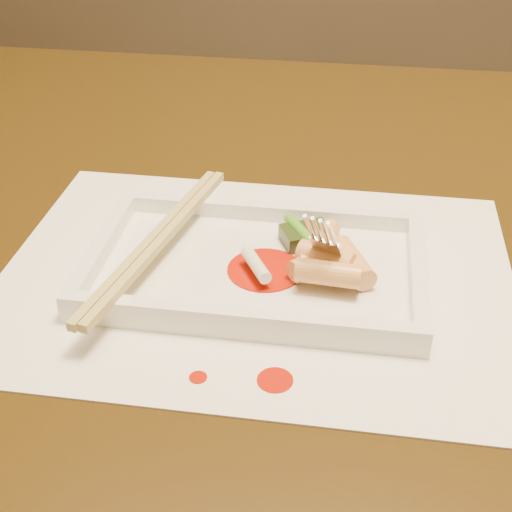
# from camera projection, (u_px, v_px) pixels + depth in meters

# --- Properties ---
(table) EXTENTS (1.40, 0.90, 0.75)m
(table) POSITION_uv_depth(u_px,v_px,m) (282.00, 326.00, 0.67)
(table) COLOR black
(table) RESTS_ON ground
(placemat) EXTENTS (0.40, 0.30, 0.00)m
(placemat) POSITION_uv_depth(u_px,v_px,m) (256.00, 276.00, 0.56)
(placemat) COLOR white
(placemat) RESTS_ON table
(sauce_splatter_a) EXTENTS (0.02, 0.02, 0.00)m
(sauce_splatter_a) POSITION_uv_depth(u_px,v_px,m) (275.00, 380.00, 0.46)
(sauce_splatter_a) COLOR #B91605
(sauce_splatter_a) RESTS_ON placemat
(sauce_splatter_b) EXTENTS (0.01, 0.01, 0.00)m
(sauce_splatter_b) POSITION_uv_depth(u_px,v_px,m) (198.00, 377.00, 0.46)
(sauce_splatter_b) COLOR #B91605
(sauce_splatter_b) RESTS_ON placemat
(plate_base) EXTENTS (0.26, 0.16, 0.01)m
(plate_base) POSITION_uv_depth(u_px,v_px,m) (256.00, 271.00, 0.56)
(plate_base) COLOR white
(plate_base) RESTS_ON placemat
(plate_rim_far) EXTENTS (0.26, 0.01, 0.01)m
(plate_rim_far) POSITION_uv_depth(u_px,v_px,m) (269.00, 211.00, 0.61)
(plate_rim_far) COLOR white
(plate_rim_far) RESTS_ON plate_base
(plate_rim_near) EXTENTS (0.26, 0.01, 0.01)m
(plate_rim_near) POSITION_uv_depth(u_px,v_px,m) (240.00, 319.00, 0.49)
(plate_rim_near) COLOR white
(plate_rim_near) RESTS_ON plate_base
(plate_rim_left) EXTENTS (0.01, 0.14, 0.01)m
(plate_rim_left) POSITION_uv_depth(u_px,v_px,m) (102.00, 246.00, 0.57)
(plate_rim_left) COLOR white
(plate_rim_left) RESTS_ON plate_base
(plate_rim_right) EXTENTS (0.01, 0.14, 0.01)m
(plate_rim_right) POSITION_uv_depth(u_px,v_px,m) (418.00, 273.00, 0.54)
(plate_rim_right) COLOR white
(plate_rim_right) RESTS_ON plate_base
(veg_piece) EXTENTS (0.05, 0.04, 0.01)m
(veg_piece) POSITION_uv_depth(u_px,v_px,m) (306.00, 235.00, 0.58)
(veg_piece) COLOR black
(veg_piece) RESTS_ON plate_base
(scallion_white) EXTENTS (0.03, 0.04, 0.01)m
(scallion_white) POSITION_uv_depth(u_px,v_px,m) (256.00, 264.00, 0.54)
(scallion_white) COLOR #EAEACC
(scallion_white) RESTS_ON plate_base
(scallion_green) EXTENTS (0.05, 0.08, 0.01)m
(scallion_green) POSITION_uv_depth(u_px,v_px,m) (313.00, 243.00, 0.56)
(scallion_green) COLOR #3C8B16
(scallion_green) RESTS_ON plate_base
(chopstick_a) EXTENTS (0.05, 0.23, 0.01)m
(chopstick_a) POSITION_uv_depth(u_px,v_px,m) (152.00, 239.00, 0.56)
(chopstick_a) COLOR tan
(chopstick_a) RESTS_ON plate_rim_near
(chopstick_b) EXTENTS (0.05, 0.23, 0.01)m
(chopstick_b) POSITION_uv_depth(u_px,v_px,m) (162.00, 240.00, 0.56)
(chopstick_b) COLOR tan
(chopstick_b) RESTS_ON plate_rim_near
(fork) EXTENTS (0.09, 0.10, 0.14)m
(fork) POSITION_uv_depth(u_px,v_px,m) (354.00, 178.00, 0.52)
(fork) COLOR silver
(fork) RESTS_ON plate_base
(sauce_blob_0) EXTENTS (0.06, 0.06, 0.00)m
(sauce_blob_0) POSITION_uv_depth(u_px,v_px,m) (265.00, 270.00, 0.55)
(sauce_blob_0) COLOR #B91605
(sauce_blob_0) RESTS_ON plate_base
(rice_cake_0) EXTENTS (0.04, 0.03, 0.02)m
(rice_cake_0) POSITION_uv_depth(u_px,v_px,m) (325.00, 262.00, 0.54)
(rice_cake_0) COLOR #F0BF70
(rice_cake_0) RESTS_ON plate_base
(rice_cake_1) EXTENTS (0.02, 0.04, 0.02)m
(rice_cake_1) POSITION_uv_depth(u_px,v_px,m) (328.00, 241.00, 0.57)
(rice_cake_1) COLOR #F0BF70
(rice_cake_1) RESTS_ON plate_base
(rice_cake_2) EXTENTS (0.05, 0.03, 0.02)m
(rice_cake_2) POSITION_uv_depth(u_px,v_px,m) (326.00, 258.00, 0.54)
(rice_cake_2) COLOR #F0BF70
(rice_cake_2) RESTS_ON plate_base
(rice_cake_3) EXTENTS (0.05, 0.05, 0.02)m
(rice_cake_3) POSITION_uv_depth(u_px,v_px,m) (317.00, 262.00, 0.54)
(rice_cake_3) COLOR #F0BF70
(rice_cake_3) RESTS_ON plate_base
(rice_cake_4) EXTENTS (0.04, 0.05, 0.02)m
(rice_cake_4) POSITION_uv_depth(u_px,v_px,m) (352.00, 262.00, 0.54)
(rice_cake_4) COLOR #F0BF70
(rice_cake_4) RESTS_ON plate_base
(rice_cake_5) EXTENTS (0.05, 0.02, 0.02)m
(rice_cake_5) POSITION_uv_depth(u_px,v_px,m) (328.00, 273.00, 0.52)
(rice_cake_5) COLOR #F0BF70
(rice_cake_5) RESTS_ON plate_base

